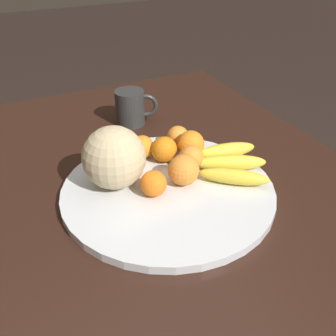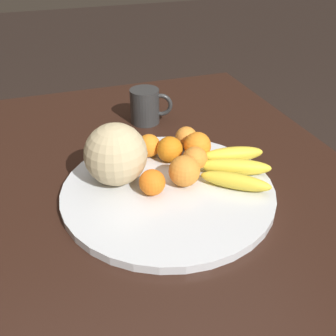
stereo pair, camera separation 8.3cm
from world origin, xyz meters
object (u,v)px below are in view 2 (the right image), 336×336
(orange_back_right, at_px, (148,146))
(ceramic_mug, at_px, (146,106))
(kitchen_table, at_px, (168,227))
(melon, at_px, (116,154))
(orange_side_extra, at_px, (195,159))
(fruit_bowl, at_px, (168,190))
(orange_back_left, at_px, (170,149))
(orange_front_right, at_px, (197,146))
(orange_top_small, at_px, (152,182))
(banana_bunch, at_px, (233,167))
(orange_front_left, at_px, (186,138))
(orange_mid_center, at_px, (185,172))

(orange_back_right, relative_size, ceramic_mug, 0.47)
(ceramic_mug, bearing_deg, orange_back_right, -15.19)
(kitchen_table, bearing_deg, ceramic_mug, 171.10)
(melon, relative_size, orange_side_extra, 2.33)
(kitchen_table, height_order, fruit_bowl, fruit_bowl)
(orange_back_right, bearing_deg, melon, -49.38)
(melon, relative_size, orange_back_left, 2.20)
(orange_front_right, relative_size, orange_top_small, 1.17)
(orange_back_right, xyz_separation_m, ceramic_mug, (-0.22, 0.06, 0.00))
(melon, distance_m, orange_side_extra, 0.18)
(banana_bunch, xyz_separation_m, orange_front_right, (-0.09, -0.05, 0.01))
(kitchen_table, height_order, orange_front_left, orange_front_left)
(orange_top_small, bearing_deg, orange_front_right, 125.78)
(kitchen_table, bearing_deg, orange_top_small, -75.55)
(orange_front_left, xyz_separation_m, orange_front_right, (0.05, 0.01, 0.00))
(fruit_bowl, distance_m, orange_back_left, 0.12)
(orange_front_left, height_order, orange_front_right, orange_front_right)
(banana_bunch, distance_m, orange_top_small, 0.20)
(orange_top_small, bearing_deg, orange_mid_center, 95.28)
(banana_bunch, bearing_deg, orange_front_left, 135.00)
(orange_back_left, xyz_separation_m, ceramic_mug, (-0.26, 0.02, 0.00))
(orange_mid_center, bearing_deg, banana_bunch, 92.33)
(banana_bunch, height_order, orange_mid_center, orange_mid_center)
(orange_back_right, distance_m, orange_side_extra, 0.13)
(orange_mid_center, distance_m, orange_top_small, 0.08)
(banana_bunch, xyz_separation_m, orange_back_left, (-0.10, -0.12, 0.01))
(orange_mid_center, bearing_deg, orange_top_small, -84.72)
(orange_front_left, relative_size, orange_mid_center, 0.82)
(orange_front_right, xyz_separation_m, ceramic_mug, (-0.26, -0.05, -0.00))
(orange_front_right, xyz_separation_m, orange_back_left, (-0.01, -0.07, -0.00))
(fruit_bowl, bearing_deg, orange_top_small, -75.51)
(melon, xyz_separation_m, orange_top_small, (0.07, 0.06, -0.04))
(fruit_bowl, bearing_deg, orange_front_left, 146.24)
(kitchen_table, height_order, orange_back_left, orange_back_left)
(orange_top_small, xyz_separation_m, ceramic_mug, (-0.37, 0.09, 0.00))
(melon, bearing_deg, orange_front_right, 99.64)
(orange_front_left, bearing_deg, orange_back_left, -52.18)
(orange_mid_center, bearing_deg, orange_back_right, -164.45)
(orange_front_left, distance_m, orange_back_left, 0.08)
(melon, height_order, orange_front_right, melon)
(orange_back_right, relative_size, orange_side_extra, 0.96)
(orange_back_right, bearing_deg, banana_bunch, 48.90)
(banana_bunch, relative_size, orange_side_extra, 3.31)
(orange_back_left, relative_size, orange_back_right, 1.11)
(kitchen_table, xyz_separation_m, orange_back_left, (-0.10, 0.04, 0.15))
(melon, bearing_deg, orange_mid_center, 64.82)
(orange_top_small, relative_size, ceramic_mug, 0.47)
(orange_back_left, height_order, orange_side_extra, orange_back_left)
(melon, bearing_deg, kitchen_table, 58.13)
(kitchen_table, height_order, orange_side_extra, orange_side_extra)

